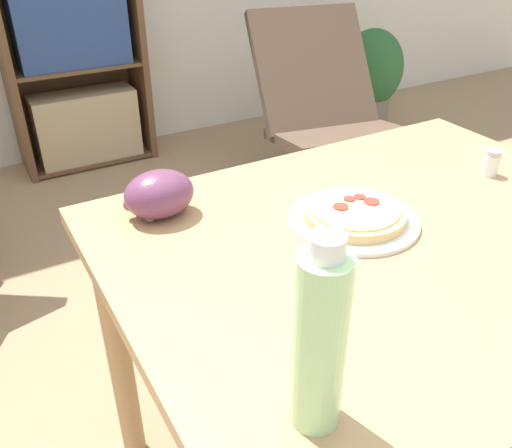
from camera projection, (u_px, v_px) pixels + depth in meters
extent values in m
cube|color=tan|center=(397.00, 240.00, 1.08)|extent=(1.13, 0.87, 0.03)
cylinder|color=tan|center=(119.00, 353.00, 1.34)|extent=(0.06, 0.06, 0.73)
cylinder|color=tan|center=(418.00, 244.00, 1.77)|extent=(0.06, 0.06, 0.73)
cylinder|color=white|center=(353.00, 220.00, 1.11)|extent=(0.27, 0.27, 0.01)
cylinder|color=#DBB26B|center=(354.00, 213.00, 1.10)|extent=(0.21, 0.21, 0.02)
cylinder|color=#EACC7A|center=(355.00, 208.00, 1.09)|extent=(0.18, 0.18, 0.00)
cylinder|color=#A83328|center=(372.00, 202.00, 1.11)|extent=(0.03, 0.03, 0.00)
cylinder|color=#A83328|center=(360.00, 197.00, 1.13)|extent=(0.03, 0.03, 0.00)
cylinder|color=#A83328|center=(341.00, 207.00, 1.09)|extent=(0.03, 0.03, 0.00)
cylinder|color=#A83328|center=(349.00, 199.00, 1.12)|extent=(0.02, 0.02, 0.00)
ellipsoid|color=#6B3856|center=(159.00, 194.00, 1.11)|extent=(0.15, 0.11, 0.10)
sphere|color=#6B3856|center=(148.00, 206.00, 1.13)|extent=(0.03, 0.03, 0.03)
sphere|color=#6B3856|center=(150.00, 217.00, 1.10)|extent=(0.02, 0.02, 0.02)
sphere|color=#6B3856|center=(160.00, 198.00, 1.08)|extent=(0.02, 0.02, 0.02)
sphere|color=#6B3856|center=(182.00, 201.00, 1.15)|extent=(0.03, 0.03, 0.03)
sphere|color=#6B3856|center=(169.00, 190.00, 1.10)|extent=(0.02, 0.02, 0.02)
sphere|color=#6B3856|center=(162.00, 208.00, 1.10)|extent=(0.03, 0.03, 0.03)
sphere|color=#6B3856|center=(175.00, 201.00, 1.09)|extent=(0.02, 0.02, 0.02)
sphere|color=#6B3856|center=(135.00, 191.00, 1.08)|extent=(0.03, 0.03, 0.03)
sphere|color=#6B3856|center=(130.00, 205.00, 1.11)|extent=(0.03, 0.03, 0.03)
cylinder|color=#B7EAA3|center=(319.00, 345.00, 0.63)|extent=(0.07, 0.07, 0.24)
cylinder|color=white|center=(327.00, 247.00, 0.56)|extent=(0.04, 0.04, 0.03)
cylinder|color=white|center=(491.00, 165.00, 1.29)|extent=(0.04, 0.04, 0.05)
cylinder|color=#B7B7BC|center=(494.00, 153.00, 1.27)|extent=(0.04, 0.04, 0.01)
cube|color=slate|center=(325.00, 186.00, 2.83)|extent=(0.64, 0.64, 0.10)
cube|color=brown|center=(339.00, 135.00, 2.61)|extent=(0.67, 0.60, 0.14)
cube|color=brown|center=(313.00, 69.00, 2.73)|extent=(0.66, 0.51, 0.55)
cube|color=brown|center=(131.00, 8.00, 2.96)|extent=(0.04, 0.32, 1.65)
cube|color=brown|center=(60.00, 10.00, 2.93)|extent=(0.73, 0.01, 1.65)
cube|color=brown|center=(91.00, 157.00, 3.23)|extent=(0.66, 0.30, 0.02)
cube|color=tan|center=(86.00, 126.00, 3.11)|extent=(0.57, 0.22, 0.39)
cube|color=brown|center=(75.00, 66.00, 2.95)|extent=(0.66, 0.30, 0.02)
cube|color=navy|center=(70.00, 28.00, 2.83)|extent=(0.57, 0.22, 0.39)
cylinder|color=#70665B|center=(366.00, 113.00, 3.61)|extent=(0.27, 0.27, 0.24)
ellipsoid|color=#285B2D|center=(371.00, 69.00, 3.46)|extent=(0.43, 0.37, 0.50)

